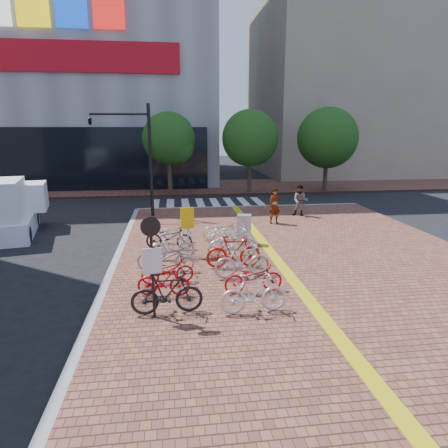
{
  "coord_description": "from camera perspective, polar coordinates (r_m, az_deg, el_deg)",
  "views": [
    {
      "loc": [
        -1.77,
        -12.31,
        4.97
      ],
      "look_at": [
        0.15,
        2.71,
        1.3
      ],
      "focal_mm": 32.0,
      "sensor_mm": 36.0,
      "label": 1
    }
  ],
  "objects": [
    {
      "name": "bike_2",
      "position": [
        12.81,
        -8.07,
        -6.55
      ],
      "size": [
        1.69,
        0.74,
        0.86
      ],
      "primitive_type": "imported",
      "rotation": [
        0.0,
        0.0,
        1.67
      ],
      "color": "#A70C0B",
      "rests_on": "sidewalk"
    },
    {
      "name": "bike_6",
      "position": [
        17.17,
        -7.43,
        -1.24
      ],
      "size": [
        1.78,
        0.81,
        0.9
      ],
      "primitive_type": "imported",
      "rotation": [
        0.0,
        0.0,
        1.7
      ],
      "color": "white",
      "rests_on": "sidewalk"
    },
    {
      "name": "tactile_strip",
      "position": [
        9.54,
        17.99,
        -17.45
      ],
      "size": [
        0.4,
        34.0,
        0.01
      ],
      "primitive_type": "cube",
      "color": "gold",
      "rests_on": "sidewalk"
    },
    {
      "name": "bike_11",
      "position": [
        15.04,
        1.29,
        -2.73
      ],
      "size": [
        2.01,
        0.81,
        1.18
      ],
      "primitive_type": "imported",
      "rotation": [
        0.0,
        0.0,
        1.71
      ],
      "color": "silver",
      "rests_on": "sidewalk"
    },
    {
      "name": "utility_box",
      "position": [
        16.9,
        2.89,
        -0.76
      ],
      "size": [
        0.66,
        0.55,
        1.26
      ],
      "primitive_type": "cube",
      "rotation": [
        0.0,
        0.0,
        -0.25
      ],
      "color": "silver",
      "rests_on": "sidewalk"
    },
    {
      "name": "bike_5",
      "position": [
        16.31,
        -7.86,
        -1.87
      ],
      "size": [
        2.0,
        1.04,
        1.0
      ],
      "primitive_type": "imported",
      "rotation": [
        0.0,
        0.0,
        1.36
      ],
      "color": "black",
      "rests_on": "sidewalk"
    },
    {
      "name": "bike_3",
      "position": [
        13.81,
        -8.34,
        -4.66
      ],
      "size": [
        2.07,
        0.98,
        1.04
      ],
      "primitive_type": "imported",
      "rotation": [
        0.0,
        0.0,
        1.42
      ],
      "color": "#A4A4A8",
      "rests_on": "sidewalk"
    },
    {
      "name": "bike_1",
      "position": [
        11.9,
        -8.66,
        -8.03
      ],
      "size": [
        1.59,
        0.64,
        0.93
      ],
      "primitive_type": "imported",
      "rotation": [
        0.0,
        0.0,
        1.44
      ],
      "color": "red",
      "rests_on": "sidewalk"
    },
    {
      "name": "department_store",
      "position": [
        47.36,
        -26.96,
        23.22
      ],
      "size": [
        36.0,
        24.27,
        28.0
      ],
      "color": "gray",
      "rests_on": "ground"
    },
    {
      "name": "kerb_west",
      "position": [
        9.08,
        -21.61,
        -20.07
      ],
      "size": [
        0.25,
        34.0,
        0.15
      ],
      "primitive_type": "cube",
      "color": "gray",
      "rests_on": "ground"
    },
    {
      "name": "bike_13",
      "position": [
        17.49,
        -0.18,
        -0.81
      ],
      "size": [
        1.79,
        0.73,
        0.92
      ],
      "primitive_type": "imported",
      "rotation": [
        0.0,
        0.0,
        1.5
      ],
      "color": "silver",
      "rests_on": "sidewalk"
    },
    {
      "name": "box_truck",
      "position": [
        21.08,
        -28.37,
        1.88
      ],
      "size": [
        2.94,
        5.0,
        2.71
      ],
      "color": "white",
      "rests_on": "ground"
    },
    {
      "name": "yellow_sign",
      "position": [
        15.18,
        -5.21,
        0.21
      ],
      "size": [
        0.51,
        0.17,
        1.9
      ],
      "color": "#B7B7BC",
      "rests_on": "sidewalk"
    },
    {
      "name": "bike_8",
      "position": [
        12.02,
        4.24,
        -7.65
      ],
      "size": [
        1.83,
        0.77,
        0.93
      ],
      "primitive_type": "imported",
      "rotation": [
        0.0,
        0.0,
        1.65
      ],
      "color": "#AD0C12",
      "rests_on": "sidewalk"
    },
    {
      "name": "bike_0",
      "position": [
        10.77,
        -8.16,
        -9.77
      ],
      "size": [
        1.93,
        0.62,
        1.14
      ],
      "primitive_type": "imported",
      "rotation": [
        0.0,
        0.0,
        1.62
      ],
      "color": "black",
      "rests_on": "sidewalk"
    },
    {
      "name": "kerb_north",
      "position": [
        25.26,
        3.74,
        2.42
      ],
      "size": [
        14.0,
        0.25,
        0.15
      ],
      "primitive_type": "cube",
      "color": "gray",
      "rests_on": "ground"
    },
    {
      "name": "far_sidewalk",
      "position": [
        33.72,
        -4.22,
        5.24
      ],
      "size": [
        70.0,
        8.0,
        0.15
      ],
      "primitive_type": "cube",
      "color": "brown",
      "rests_on": "ground"
    },
    {
      "name": "bike_7",
      "position": [
        10.74,
        4.29,
        -9.85
      ],
      "size": [
        1.87,
        0.64,
        1.1
      ],
      "primitive_type": "imported",
      "rotation": [
        0.0,
        0.0,
        1.64
      ],
      "color": "silver",
      "rests_on": "sidewalk"
    },
    {
      "name": "crosswalk",
      "position": [
        26.88,
        -2.33,
        2.97
      ],
      "size": [
        7.5,
        4.0,
        0.01
      ],
      "color": "silver",
      "rests_on": "ground"
    },
    {
      "name": "pedestrian_b",
      "position": [
        22.57,
        10.85,
        3.3
      ],
      "size": [
        1.05,
        0.96,
        1.74
      ],
      "primitive_type": "imported",
      "rotation": [
        0.0,
        0.0,
        -0.45
      ],
      "color": "#454B58",
      "rests_on": "sidewalk"
    },
    {
      "name": "sidewalk",
      "position": [
        10.01,
        23.38,
        -16.88
      ],
      "size": [
        14.0,
        34.0,
        0.15
      ],
      "primitive_type": "cube",
      "color": "brown",
      "rests_on": "ground"
    },
    {
      "name": "bike_4",
      "position": [
        15.04,
        -7.44,
        -3.15
      ],
      "size": [
        1.74,
        0.65,
        1.02
      ],
      "primitive_type": "imported",
      "rotation": [
        0.0,
        0.0,
        1.67
      ],
      "color": "#B2B1B6",
      "rests_on": "sidewalk"
    },
    {
      "name": "notice_sign",
      "position": [
        10.19,
        -10.27,
        -4.43
      ],
      "size": [
        0.5,
        0.16,
        2.7
      ],
      "color": "black",
      "rests_on": "sidewalk"
    },
    {
      "name": "bike_9",
      "position": [
        13.15,
        2.64,
        -5.25
      ],
      "size": [
        1.96,
        0.8,
        1.14
      ],
      "primitive_type": "imported",
      "rotation": [
        0.0,
        0.0,
        1.71
      ],
      "color": "#B4B4B9",
      "rests_on": "sidewalk"
    },
    {
      "name": "traffic_light_pole",
      "position": [
        22.37,
        -14.24,
        11.6
      ],
      "size": [
        3.26,
        1.26,
        6.07
      ],
      "color": "black",
      "rests_on": "sidewalk"
    },
    {
      "name": "bike_12",
      "position": [
        16.25,
        1.07,
        -1.81
      ],
      "size": [
        1.94,
        0.81,
        0.99
      ],
      "primitive_type": "imported",
      "rotation": [
        0.0,
        0.0,
        1.49
      ],
      "color": "silver",
      "rests_on": "sidewalk"
    },
    {
      "name": "street_trees",
      "position": [
        30.55,
        5.72,
        11.93
      ],
      "size": [
        16.2,
        4.6,
        6.35
      ],
      "color": "#38281E",
      "rests_on": "far_sidewalk"
    },
    {
      "name": "building_beige",
      "position": [
        48.69,
        17.56,
        17.78
      ],
      "size": [
        20.0,
        18.0,
        18.0
      ],
      "primitive_type": "cube",
      "color": "gray",
      "rests_on": "ground"
    },
    {
      "name": "bike_10",
      "position": [
        14.03,
        1.39,
        -3.96
      ],
      "size": [
        1.94,
        0.55,
        1.17
      ],
      "primitive_type": "imported",
      "rotation": [
        0.0,
        0.0,
        1.57
      ],
      "color": "#A0190B",
      "rests_on": "sidewalk"
    },
    {
      "name": "ground",
      "position": [
        13.4,
        0.83,
        -8.16
      ],
      "size": [
        120.0,
        120.0,
        0.0
      ],
      "primitive_type": "plane",
      "color": "black",
      "rests_on": "ground"
    },
    {
      "name": "pedestrian_a",
      "position": [
        20.58,
        7.26,
        2.57
      ],
      "size": [
        0.75,
        0.58,
        1.82
      ],
      "primitive_type": "imported",
      "rotation": [
        0.0,
        0.0,
        0.24
      ],
      "color": "gray",
      "rests_on": "sidewalk"
    }
  ]
}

